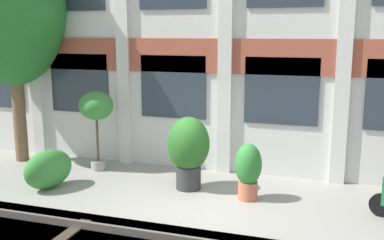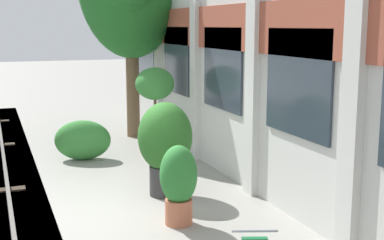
{
  "view_description": "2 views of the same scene",
  "coord_description": "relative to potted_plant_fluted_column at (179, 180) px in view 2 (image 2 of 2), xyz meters",
  "views": [
    {
      "loc": [
        2.79,
        -8.67,
        3.71
      ],
      "look_at": [
        -0.49,
        1.39,
        1.64
      ],
      "focal_mm": 42.0,
      "sensor_mm": 36.0,
      "label": 1
    },
    {
      "loc": [
        8.7,
        -1.84,
        3.15
      ],
      "look_at": [
        -1.12,
        1.89,
        1.27
      ],
      "focal_mm": 50.0,
      "sensor_mm": 36.0,
      "label": 2
    }
  ],
  "objects": [
    {
      "name": "ground_plane",
      "position": [
        -1.01,
        -0.86,
        -0.73
      ],
      "size": [
        80.0,
        80.0,
        0.0
      ],
      "primitive_type": "plane",
      "color": "gray"
    },
    {
      "name": "potted_plant_fluted_column",
      "position": [
        0.0,
        0.0,
        0.0
      ],
      "size": [
        0.6,
        0.6,
        1.29
      ],
      "color": "#B76647",
      "rests_on": "ground"
    },
    {
      "name": "potted_plant_tall_urn",
      "position": [
        -4.32,
        0.93,
        0.94
      ],
      "size": [
        0.92,
        0.92,
        2.17
      ],
      "color": "gray",
      "rests_on": "ground"
    },
    {
      "name": "potted_plant_ribbed_drum",
      "position": [
        -1.5,
        0.27,
        0.27
      ],
      "size": [
        1.01,
        1.01,
        1.76
      ],
      "color": "#333333",
      "rests_on": "ground"
    },
    {
      "name": "topiary_hedge",
      "position": [
        -4.72,
        -0.74,
        -0.26
      ],
      "size": [
        1.02,
        1.45,
        0.94
      ],
      "primitive_type": "ellipsoid",
      "rotation": [
        0.0,
        0.0,
        4.44
      ],
      "color": "#388438",
      "rests_on": "ground"
    }
  ]
}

